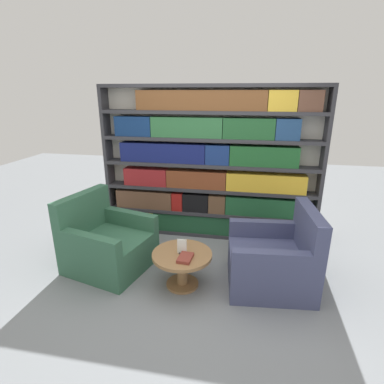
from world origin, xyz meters
TOP-DOWN VIEW (x-y plane):
  - ground_plane at (0.00, 0.00)m, footprint 14.00×14.00m
  - bookshelf at (-0.01, 1.48)m, footprint 3.25×0.30m
  - armchair_left at (-1.17, 0.31)m, footprint 1.13×1.10m
  - armchair_right at (0.94, 0.30)m, footprint 1.02×0.98m
  - coffee_table at (-0.12, 0.07)m, footprint 0.70×0.70m
  - table_sign at (-0.12, 0.07)m, footprint 0.11×0.06m
  - stray_book at (-0.05, -0.05)m, footprint 0.16×0.23m

SIDE VIEW (x-z plane):
  - ground_plane at x=0.00m, z-range 0.00..0.00m
  - coffee_table at x=-0.12m, z-range 0.09..0.52m
  - armchair_left at x=-1.17m, z-range -0.17..0.79m
  - armchair_right at x=0.94m, z-range -0.17..0.79m
  - stray_book at x=-0.05m, z-range 0.43..0.46m
  - table_sign at x=-0.12m, z-range 0.41..0.59m
  - bookshelf at x=-0.01m, z-range -0.02..2.27m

